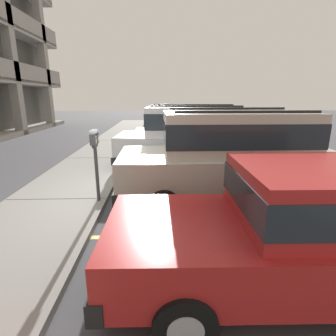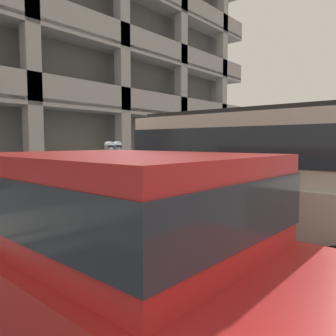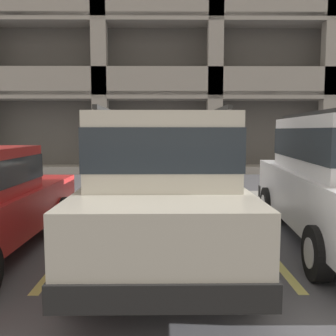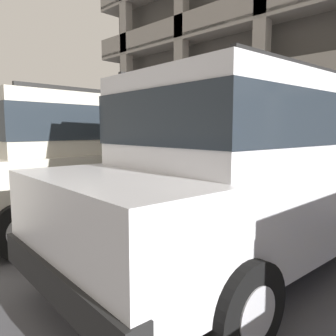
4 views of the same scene
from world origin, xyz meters
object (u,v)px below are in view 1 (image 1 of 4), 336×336
at_px(silver_suv, 233,155).
at_px(parking_meter_near, 95,149).
at_px(blue_coupe, 189,131).
at_px(red_sedan, 307,226).
at_px(dark_hatchback, 193,136).

relative_size(silver_suv, parking_meter_near, 3.16).
bearing_deg(blue_coupe, parking_meter_near, 156.89).
height_order(silver_suv, red_sedan, silver_suv).
bearing_deg(silver_suv, parking_meter_near, 90.50).
relative_size(silver_suv, red_sedan, 1.06).
relative_size(silver_suv, blue_coupe, 1.07).
bearing_deg(dark_hatchback, red_sedan, -169.45).
bearing_deg(red_sedan, silver_suv, 4.24).
xyz_separation_m(silver_suv, blue_coupe, (6.08, 0.22, -0.27)).
height_order(silver_suv, parking_meter_near, silver_suv).
xyz_separation_m(silver_suv, red_sedan, (-2.66, -0.15, -0.27)).
bearing_deg(parking_meter_near, blue_coupe, -23.28).
height_order(dark_hatchback, parking_meter_near, dark_hatchback).
bearing_deg(parking_meter_near, silver_suv, -89.08).
distance_m(red_sedan, dark_hatchback, 5.53).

